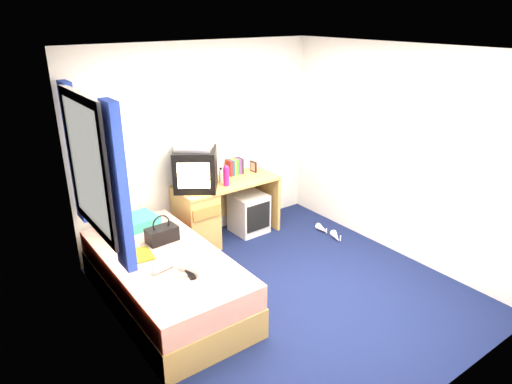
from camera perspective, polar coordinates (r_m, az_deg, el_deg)
ground at (r=4.84m, az=4.07°, el=-12.32°), size 3.40×3.40×0.00m
room_shell at (r=4.20m, az=4.59°, el=4.31°), size 3.40×3.40×3.40m
bed at (r=4.60m, az=-11.25°, el=-10.74°), size 1.01×2.00×0.54m
pillow at (r=5.04m, az=-15.25°, el=-3.82°), size 0.56×0.39×0.11m
desk at (r=5.62m, az=-6.05°, el=-2.52°), size 1.30×0.55×0.75m
storage_cube at (r=5.93m, az=-0.91°, el=-2.64°), size 0.42×0.42×0.52m
crt_tv at (r=5.35m, az=-7.57°, el=2.83°), size 0.65×0.64×0.48m
vcr at (r=5.27m, az=-7.71°, el=5.71°), size 0.50×0.49×0.08m
book_row at (r=5.84m, az=-2.70°, el=3.20°), size 0.20×0.13×0.20m
picture_frame at (r=5.93m, az=-0.33°, el=3.20°), size 0.03×0.12×0.14m
pink_water_bottle at (r=5.45m, az=-3.72°, el=1.92°), size 0.08×0.08×0.23m
aerosol_can at (r=5.56m, az=-4.41°, el=2.00°), size 0.06×0.06×0.17m
handbag at (r=4.68m, az=-11.67°, el=-5.14°), size 0.32×0.19×0.29m
towel at (r=4.22m, az=-7.11°, el=-8.54°), size 0.36×0.33×0.10m
magazine at (r=4.50m, az=-14.25°, el=-7.64°), size 0.24×0.30×0.01m
water_bottle at (r=4.21m, az=-11.56°, el=-9.17°), size 0.21×0.10×0.07m
colour_swatch_fan at (r=4.12m, az=-8.57°, el=-10.13°), size 0.23×0.13×0.01m
remote_control at (r=4.11m, az=-8.20°, el=-10.18°), size 0.07×0.17×0.02m
window_assembly at (r=4.27m, az=-19.78°, el=2.88°), size 0.11×1.42×1.40m
white_heels at (r=5.97m, az=9.13°, el=-5.08°), size 0.18×0.49×0.09m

